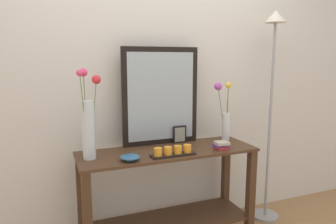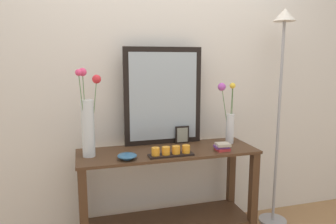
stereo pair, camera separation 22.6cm
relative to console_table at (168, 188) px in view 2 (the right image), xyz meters
The scene contains 10 objects.
wall_back 0.95m from the console_table, 90.00° to the left, with size 6.40×0.08×2.70m, color silver.
console_table is the anchor object (origin of this frame).
mirror_leaning 0.70m from the console_table, 85.54° to the left, with size 0.62×0.03×0.76m.
tall_vase_left 0.78m from the console_table, behind, with size 0.17×0.16×0.61m.
vase_right 0.73m from the console_table, ahead, with size 0.16×0.09×0.48m.
candle_tray 0.35m from the console_table, 97.24° to the right, with size 0.32×0.09×0.07m.
picture_frame_small 0.43m from the console_table, 43.73° to the left, with size 0.11×0.01×0.14m.
decorative_bowl 0.48m from the console_table, 157.65° to the right, with size 0.13×0.13×0.04m.
book_stack 0.52m from the console_table, 17.34° to the right, with size 0.11×0.10×0.06m.
floor_lamp 1.26m from the console_table, ahead, with size 0.24×0.24×1.83m.
Camera 2 is at (-0.61, -2.15, 1.43)m, focal length 33.41 mm.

